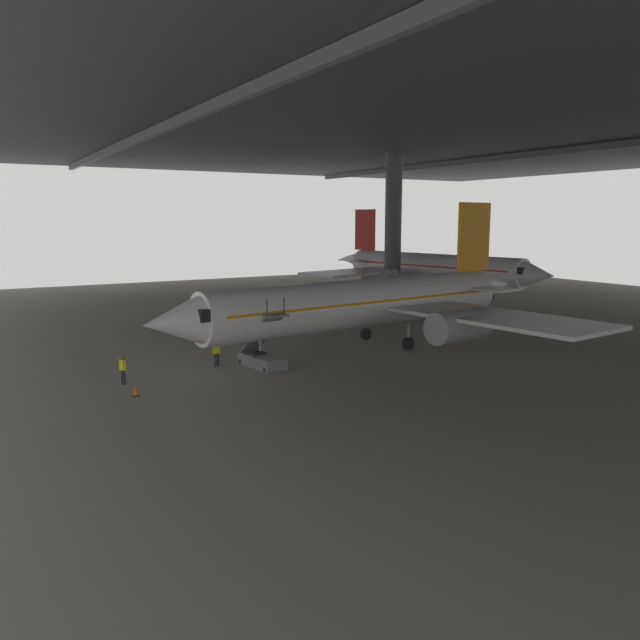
{
  "coord_description": "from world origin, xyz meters",
  "views": [
    {
      "loc": [
        36.27,
        -25.9,
        9.12
      ],
      "look_at": [
        0.52,
        -5.01,
        2.41
      ],
      "focal_mm": 35.07,
      "sensor_mm": 36.0,
      "label": 1
    }
  ],
  "objects_px": {
    "crew_worker_near_nose": "(123,368)",
    "airplane_main": "(368,302)",
    "boarding_stairs": "(262,355)",
    "airplane_distant": "(429,267)",
    "crew_worker_by_stairs": "(216,352)",
    "traffic_cone_orange": "(136,390)"
  },
  "relations": [
    {
      "from": "crew_worker_by_stairs",
      "to": "airplane_distant",
      "type": "relative_size",
      "value": 0.05
    },
    {
      "from": "airplane_main",
      "to": "crew_worker_by_stairs",
      "type": "distance_m",
      "value": 11.72
    },
    {
      "from": "boarding_stairs",
      "to": "crew_worker_near_nose",
      "type": "height_order",
      "value": "boarding_stairs"
    },
    {
      "from": "airplane_main",
      "to": "airplane_distant",
      "type": "distance_m",
      "value": 34.5
    },
    {
      "from": "boarding_stairs",
      "to": "traffic_cone_orange",
      "type": "xyz_separation_m",
      "value": [
        2.66,
        -8.52,
        -0.42
      ]
    },
    {
      "from": "crew_worker_by_stairs",
      "to": "crew_worker_near_nose",
      "type": "bearing_deg",
      "value": -76.38
    },
    {
      "from": "crew_worker_near_nose",
      "to": "airplane_distant",
      "type": "distance_m",
      "value": 49.65
    },
    {
      "from": "crew_worker_near_nose",
      "to": "airplane_main",
      "type": "bearing_deg",
      "value": 94.98
    },
    {
      "from": "airplane_main",
      "to": "crew_worker_by_stairs",
      "type": "xyz_separation_m",
      "value": [
        0.06,
        -11.48,
        -2.33
      ]
    },
    {
      "from": "boarding_stairs",
      "to": "airplane_distant",
      "type": "distance_m",
      "value": 42.52
    },
    {
      "from": "traffic_cone_orange",
      "to": "crew_worker_near_nose",
      "type": "bearing_deg",
      "value": -179.88
    },
    {
      "from": "crew_worker_near_nose",
      "to": "crew_worker_by_stairs",
      "type": "bearing_deg",
      "value": 103.62
    },
    {
      "from": "airplane_distant",
      "to": "traffic_cone_orange",
      "type": "xyz_separation_m",
      "value": [
        27.62,
        -42.85,
        -2.96
      ]
    },
    {
      "from": "airplane_main",
      "to": "boarding_stairs",
      "type": "relative_size",
      "value": 7.38
    },
    {
      "from": "boarding_stairs",
      "to": "airplane_distant",
      "type": "relative_size",
      "value": 0.14
    },
    {
      "from": "airplane_distant",
      "to": "airplane_main",
      "type": "bearing_deg",
      "value": -47.22
    },
    {
      "from": "crew_worker_near_nose",
      "to": "crew_worker_by_stairs",
      "type": "distance_m",
      "value": 6.23
    },
    {
      "from": "airplane_main",
      "to": "traffic_cone_orange",
      "type": "height_order",
      "value": "airplane_main"
    },
    {
      "from": "airplane_main",
      "to": "crew_worker_by_stairs",
      "type": "relative_size",
      "value": 20.21
    },
    {
      "from": "boarding_stairs",
      "to": "crew_worker_by_stairs",
      "type": "bearing_deg",
      "value": -120.77
    },
    {
      "from": "crew_worker_near_nose",
      "to": "airplane_distant",
      "type": "relative_size",
      "value": 0.05
    },
    {
      "from": "traffic_cone_orange",
      "to": "airplane_distant",
      "type": "bearing_deg",
      "value": 122.8
    }
  ]
}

